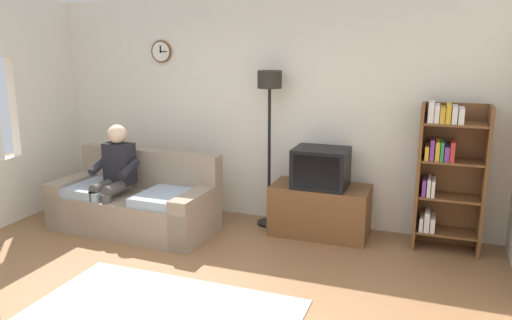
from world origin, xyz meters
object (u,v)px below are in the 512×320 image
couch (136,203)px  floor_lamp (269,106)px  person_on_couch (114,172)px  tv_stand (320,210)px  bookshelf (446,170)px  tv (321,168)px

couch → floor_lamp: floor_lamp is taller
person_on_couch → tv_stand: bearing=16.6°
bookshelf → person_on_couch: (-3.60, -0.75, -0.16)m
floor_lamp → person_on_couch: floor_lamp is taller
tv → bookshelf: bookshelf is taller
floor_lamp → tv: bearing=-10.7°
person_on_couch → bookshelf: bearing=11.8°
couch → tv_stand: couch is taller
bookshelf → floor_lamp: 2.05m
tv → couch: bearing=-165.4°
bookshelf → person_on_couch: bookshelf is taller
floor_lamp → couch: bearing=-155.0°
tv_stand → bookshelf: (1.31, 0.07, 0.57)m
couch → floor_lamp: size_ratio=1.04×
tv → person_on_couch: size_ratio=0.48×
bookshelf → floor_lamp: bearing=179.2°
tv → bookshelf: bearing=4.1°
person_on_couch → floor_lamp: bearing=25.5°
tv_stand → bookshelf: bookshelf is taller
floor_lamp → bookshelf: bearing=-0.8°
couch → person_on_couch: person_on_couch is taller
floor_lamp → person_on_couch: bearing=-154.5°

